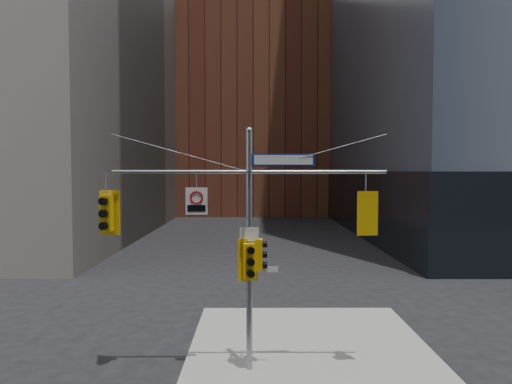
{
  "coord_description": "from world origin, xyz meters",
  "views": [
    {
      "loc": [
        0.15,
        -11.29,
        6.02
      ],
      "look_at": [
        0.2,
        2.0,
        5.41
      ],
      "focal_mm": 32.0,
      "sensor_mm": 36.0,
      "label": 1
    }
  ],
  "objects_px": {
    "signal_assembly": "(249,226)",
    "regulatory_sign_arm": "(196,200)",
    "traffic_light_east_arm": "(366,213)",
    "traffic_light_west_arm": "(107,213)",
    "traffic_light_pole_side": "(260,255)",
    "street_sign_blade": "(283,160)",
    "traffic_light_pole_front": "(249,261)"
  },
  "relations": [
    {
      "from": "signal_assembly",
      "to": "regulatory_sign_arm",
      "type": "xyz_separation_m",
      "value": [
        -1.54,
        -0.02,
        0.76
      ]
    },
    {
      "from": "traffic_light_east_arm",
      "to": "regulatory_sign_arm",
      "type": "relative_size",
      "value": 1.62
    },
    {
      "from": "signal_assembly",
      "to": "traffic_light_west_arm",
      "type": "bearing_deg",
      "value": 179.82
    },
    {
      "from": "traffic_light_east_arm",
      "to": "traffic_light_pole_side",
      "type": "relative_size",
      "value": 1.38
    },
    {
      "from": "traffic_light_pole_side",
      "to": "regulatory_sign_arm",
      "type": "xyz_separation_m",
      "value": [
        -1.86,
        -0.03,
        1.61
      ]
    },
    {
      "from": "signal_assembly",
      "to": "traffic_light_pole_side",
      "type": "height_order",
      "value": "signal_assembly"
    },
    {
      "from": "traffic_light_east_arm",
      "to": "signal_assembly",
      "type": "bearing_deg",
      "value": -5.29
    },
    {
      "from": "signal_assembly",
      "to": "traffic_light_east_arm",
      "type": "relative_size",
      "value": 6.24
    },
    {
      "from": "signal_assembly",
      "to": "traffic_light_east_arm",
      "type": "height_order",
      "value": "signal_assembly"
    },
    {
      "from": "traffic_light_pole_side",
      "to": "street_sign_blade",
      "type": "bearing_deg",
      "value": -88.22
    },
    {
      "from": "street_sign_blade",
      "to": "traffic_light_pole_front",
      "type": "bearing_deg",
      "value": -167.88
    },
    {
      "from": "traffic_light_west_arm",
      "to": "traffic_light_east_arm",
      "type": "distance_m",
      "value": 7.58
    },
    {
      "from": "regulatory_sign_arm",
      "to": "traffic_light_pole_front",
      "type": "bearing_deg",
      "value": -11.3
    },
    {
      "from": "traffic_light_west_arm",
      "to": "traffic_light_east_arm",
      "type": "xyz_separation_m",
      "value": [
        7.58,
        -0.01,
        0.0
      ]
    },
    {
      "from": "traffic_light_west_arm",
      "to": "regulatory_sign_arm",
      "type": "distance_m",
      "value": 2.66
    },
    {
      "from": "traffic_light_pole_side",
      "to": "traffic_light_pole_front",
      "type": "xyz_separation_m",
      "value": [
        -0.32,
        -0.27,
        -0.13
      ]
    },
    {
      "from": "street_sign_blade",
      "to": "signal_assembly",
      "type": "bearing_deg",
      "value": 177.16
    },
    {
      "from": "traffic_light_east_arm",
      "to": "street_sign_blade",
      "type": "bearing_deg",
      "value": -5.36
    },
    {
      "from": "signal_assembly",
      "to": "traffic_light_pole_front",
      "type": "height_order",
      "value": "signal_assembly"
    },
    {
      "from": "signal_assembly",
      "to": "traffic_light_pole_front",
      "type": "xyz_separation_m",
      "value": [
        -0.0,
        -0.27,
        -0.98
      ]
    },
    {
      "from": "traffic_light_pole_side",
      "to": "signal_assembly",
      "type": "bearing_deg",
      "value": 93.01
    },
    {
      "from": "traffic_light_west_arm",
      "to": "regulatory_sign_arm",
      "type": "relative_size",
      "value": 1.67
    },
    {
      "from": "traffic_light_pole_front",
      "to": "signal_assembly",
      "type": "bearing_deg",
      "value": 75.75
    },
    {
      "from": "traffic_light_pole_side",
      "to": "traffic_light_west_arm",
      "type": "bearing_deg",
      "value": 91.89
    },
    {
      "from": "signal_assembly",
      "to": "traffic_light_pole_side",
      "type": "bearing_deg",
      "value": 1.02
    },
    {
      "from": "signal_assembly",
      "to": "street_sign_blade",
      "type": "bearing_deg",
      "value": 0.19
    },
    {
      "from": "traffic_light_west_arm",
      "to": "street_sign_blade",
      "type": "height_order",
      "value": "street_sign_blade"
    },
    {
      "from": "traffic_light_east_arm",
      "to": "traffic_light_pole_front",
      "type": "distance_m",
      "value": 3.68
    },
    {
      "from": "traffic_light_west_arm",
      "to": "street_sign_blade",
      "type": "relative_size",
      "value": 0.72
    },
    {
      "from": "traffic_light_pole_side",
      "to": "regulatory_sign_arm",
      "type": "relative_size",
      "value": 1.17
    },
    {
      "from": "street_sign_blade",
      "to": "regulatory_sign_arm",
      "type": "relative_size",
      "value": 2.3
    },
    {
      "from": "signal_assembly",
      "to": "traffic_light_west_arm",
      "type": "height_order",
      "value": "signal_assembly"
    }
  ]
}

